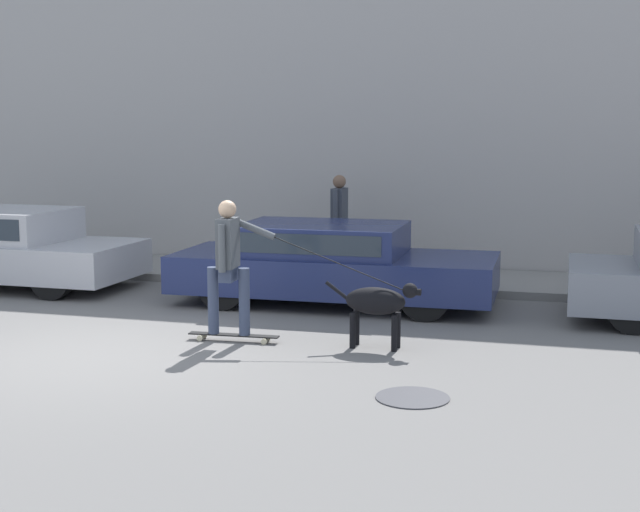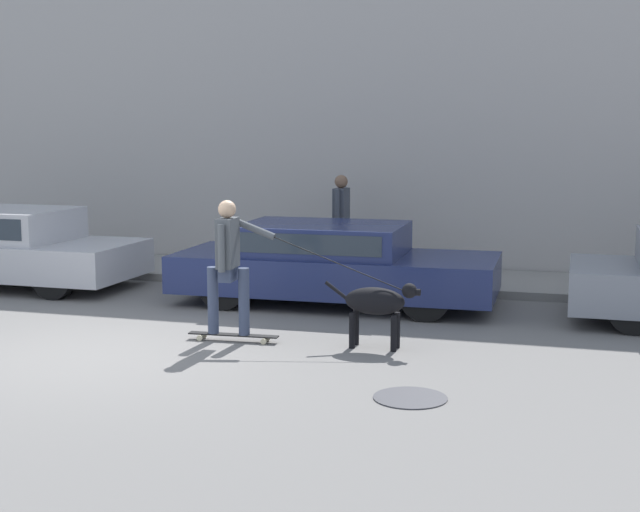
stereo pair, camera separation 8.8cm
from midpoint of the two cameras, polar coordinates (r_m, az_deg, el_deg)
The scene contains 9 objects.
ground_plane at distance 10.36m, azimuth -13.92°, elevation -6.13°, with size 36.00×36.00×0.00m, color slate.
back_wall at distance 16.21m, azimuth -2.16°, elevation 9.43°, with size 32.00×0.30×5.72m.
sidewalk_curb at distance 15.29m, azimuth -3.51°, elevation -1.04°, with size 30.00×2.03×0.13m.
parked_car_0 at distance 15.07m, azimuth -19.11°, elevation 0.48°, with size 4.12×1.86×1.24m.
parked_car_1 at distance 12.76m, azimuth 1.00°, elevation -0.53°, with size 4.60×1.90×1.16m.
dog at distance 10.24m, azimuth 3.91°, elevation -3.02°, with size 1.13×0.34×0.78m.
skateboarder at distance 10.54m, azimuth -5.61°, elevation -0.33°, with size 2.65×0.53×1.69m.
pedestrian_with_bag at distance 14.77m, azimuth 1.51°, elevation 2.41°, with size 0.22×0.69×1.62m.
manhole_cover at distance 8.53m, azimuth 6.09°, elevation -9.01°, with size 0.70×0.70×0.01m.
Camera 2 is at (5.14, -8.65, 2.54)m, focal length 50.00 mm.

